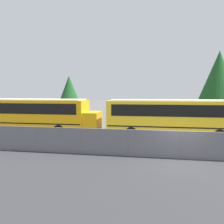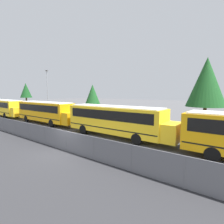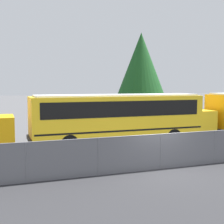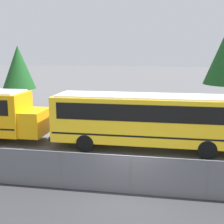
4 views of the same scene
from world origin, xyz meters
name	(u,v)px [view 3 (image 3 of 4)]	position (x,y,z in m)	size (l,w,h in m)	color
ground_plane	(160,169)	(0.00, 0.00, 0.00)	(200.00, 200.00, 0.00)	#4C4C4F
fence	(160,151)	(0.00, 0.00, 0.85)	(78.11, 0.07, 1.66)	#9EA0A5
school_bus_2	(122,115)	(0.48, 6.06, 1.95)	(12.47, 2.60, 3.27)	yellow
tree_0	(141,64)	(6.97, 17.10, 6.01)	(4.90, 4.90, 9.21)	#51381E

